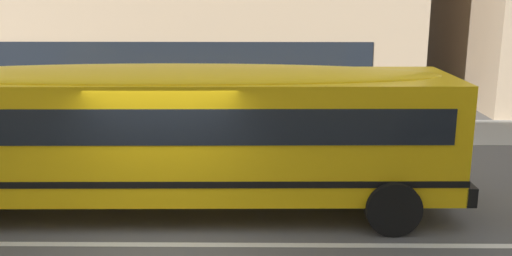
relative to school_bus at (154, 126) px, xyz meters
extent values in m
plane|color=#54514F|center=(0.35, -1.56, -1.62)|extent=(400.00, 400.00, 0.00)
cube|color=gray|center=(0.35, 6.03, -1.62)|extent=(120.00, 3.00, 0.01)
cube|color=silver|center=(0.35, -1.56, -1.62)|extent=(110.00, 0.16, 0.01)
cube|color=yellow|center=(0.24, 0.00, -0.11)|extent=(10.46, 2.53, 2.09)
cube|color=black|center=(5.53, 0.08, -0.98)|extent=(0.23, 2.37, 0.34)
cube|color=black|center=(0.24, 0.00, 0.27)|extent=(9.84, 2.56, 0.61)
cube|color=black|center=(0.24, 0.00, -0.72)|extent=(10.48, 2.56, 0.11)
ellipsoid|color=yellow|center=(0.24, 0.00, 0.94)|extent=(10.04, 2.33, 0.34)
cylinder|color=red|center=(-3.12, 1.31, -0.21)|extent=(0.42, 0.42, 0.03)
cylinder|color=black|center=(4.22, -1.12, -1.15)|extent=(0.95, 0.28, 0.95)
cylinder|color=black|center=(4.18, 1.25, -1.15)|extent=(0.95, 0.28, 0.95)
cube|color=black|center=(-3.41, 7.51, 0.30)|extent=(17.68, 0.04, 1.10)
camera|label=1|loc=(1.98, -10.15, 2.49)|focal=39.93mm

